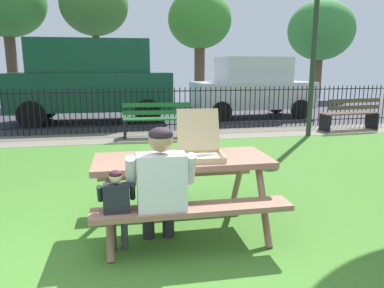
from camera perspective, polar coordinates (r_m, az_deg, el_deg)
name	(u,v)px	position (r m, az deg, el deg)	size (l,w,h in m)	color
ground	(100,223)	(4.30, -14.12, -11.71)	(28.00, 11.31, 0.02)	#467D2D
cobblestone_walkway	(107,138)	(9.06, -12.96, 0.88)	(28.00, 1.40, 0.01)	gray
street_asphalt	(110,116)	(13.25, -12.64, 4.32)	(28.00, 7.08, 0.01)	#38383D
picnic_table_foreground	(183,174)	(3.84, -1.48, -4.60)	(1.83, 1.52, 0.79)	#966753
pizza_box_open	(200,146)	(3.81, 1.21, -0.28)	(0.50, 0.59, 0.48)	tan
pizza_slice_on_table	(161,160)	(3.67, -4.80, -2.52)	(0.25, 0.26, 0.02)	#E8C763
adult_at_table	(161,185)	(3.31, -4.86, -6.28)	(0.61, 0.60, 1.19)	#2A2A2A
child_at_table	(117,204)	(3.32, -11.53, -9.15)	(0.32, 0.31, 0.84)	#454545
iron_fence_streetside	(107,111)	(9.67, -13.05, 5.08)	(21.58, 0.03, 1.14)	black
park_bench_center	(157,120)	(8.91, -5.50, 3.69)	(1.62, 0.57, 0.85)	#21662F
park_bench_right	(350,115)	(10.78, 23.28, 4.21)	(1.63, 0.58, 0.85)	brown
lamp_post_walkway	(315,28)	(9.48, 18.54, 16.65)	(0.28, 0.28, 4.22)	#2D382D
parked_car_left	(92,79)	(11.69, -15.21, 9.67)	(4.74, 2.15, 2.46)	#144734
parked_car_center	(252,87)	(12.51, 9.32, 8.70)	(3.95, 1.92, 1.98)	silver
far_tree_midleft	(6,2)	(19.14, -26.88, 19.01)	(3.45, 3.45, 6.05)	brown
far_tree_center	(94,5)	(18.60, -14.92, 20.05)	(3.11, 3.11, 5.86)	brown
far_tree_midright	(200,21)	(18.98, 1.21, 18.52)	(3.10, 3.10, 5.32)	brown
far_tree_right	(321,31)	(21.37, 19.34, 16.24)	(3.44, 3.44, 5.09)	brown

